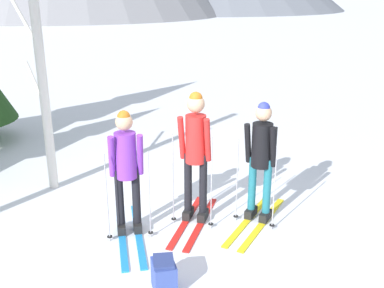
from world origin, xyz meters
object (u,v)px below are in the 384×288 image
(skier_in_black, at_px, (262,155))
(birch_tree_slender, at_px, (43,89))
(skier_in_red, at_px, (196,149))
(skier_in_purple, at_px, (126,166))
(backpack_on_snow_front, at_px, (164,275))

(skier_in_black, xyz_separation_m, birch_tree_slender, (-3.12, 1.50, 0.69))
(skier_in_red, xyz_separation_m, birch_tree_slender, (-2.22, 1.40, 0.59))
(skier_in_purple, xyz_separation_m, skier_in_red, (0.94, 0.24, 0.11))
(skier_in_purple, relative_size, skier_in_black, 0.99)
(skier_in_black, bearing_deg, birch_tree_slender, 154.29)
(skier_in_red, distance_m, backpack_on_snow_front, 1.86)
(skier_in_red, relative_size, skier_in_black, 1.08)
(skier_in_purple, relative_size, skier_in_red, 0.92)
(birch_tree_slender, bearing_deg, skier_in_black, -25.71)
(skier_in_purple, bearing_deg, backpack_on_snow_front, -73.37)
(backpack_on_snow_front, bearing_deg, birch_tree_slender, 119.63)
(skier_in_purple, relative_size, backpack_on_snow_front, 4.51)
(skier_in_red, bearing_deg, skier_in_black, -6.71)
(skier_in_red, relative_size, backpack_on_snow_front, 4.92)
(skier_in_purple, xyz_separation_m, backpack_on_snow_front, (0.39, -1.30, -0.78))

